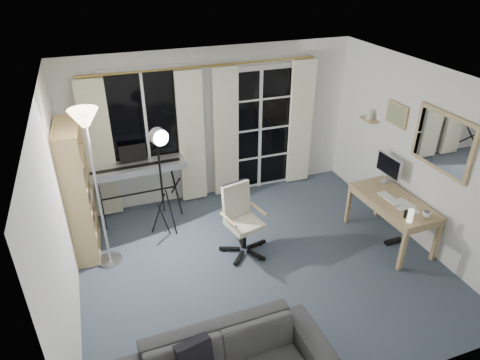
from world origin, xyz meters
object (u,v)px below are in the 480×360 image
Objects in this scene: bookshelf at (76,196)px; desk at (393,205)px; office_chair at (240,213)px; monitor at (389,166)px; studio_light at (160,150)px; mug at (427,214)px; keyboard_piano at (136,169)px; torchiere_lamp at (89,144)px.

bookshelf reaches higher than desk.
monitor reaches higher than office_chair.
office_chair reaches higher than desk.
studio_light reaches higher than mug.
studio_light is 3.51× the size of monitor.
desk is 0.53m from mug.
studio_light is 15.45× the size of mug.
desk is (3.17, -1.80, -0.22)m from keyboard_piano.
monitor is at bearing -23.67° from keyboard_piano.
studio_light is 3.48m from mug.
studio_light is at bearing 131.39° from office_chair.
keyboard_piano is at bearing 94.86° from studio_light.
monitor is 0.97m from mug.
studio_light reaches higher than desk.
bookshelf is 4.26m from monitor.
monitor is (3.37, -1.35, 0.12)m from keyboard_piano.
office_chair is (0.88, -0.62, -0.78)m from studio_light.
desk is (4.00, -1.19, -0.27)m from bookshelf.
bookshelf is 4.18m from desk.
torchiere_lamp reaches higher than studio_light.
keyboard_piano reaches higher than office_chair.
torchiere_lamp is at bearing -50.26° from bookshelf.
mug is at bearing -36.93° from keyboard_piano.
desk is at bearing -12.54° from torchiere_lamp.
mug is (2.12, -1.03, 0.15)m from office_chair.
office_chair is at bearing 163.20° from desk.
studio_light is 1.33m from office_chair.
monitor is at bearing 84.18° from mug.
office_chair is at bearing 154.15° from mug.
torchiere_lamp is 1.67× the size of desk.
torchiere_lamp is 4.40× the size of monitor.
monitor is at bearing 64.19° from desk.
torchiere_lamp is 2.19× the size of office_chair.
studio_light reaches higher than monitor.
office_chair is at bearing -49.62° from keyboard_piano.
torchiere_lamp is 0.96m from studio_light.
bookshelf is at bearing 157.61° from mug.
bookshelf reaches higher than keyboard_piano.
monitor is (2.22, -0.08, 0.35)m from office_chair.
monitor is (3.93, -0.38, -0.78)m from torchiere_lamp.
desk is at bearing -31.40° from keyboard_piano.
torchiere_lamp is 4.17m from mug.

